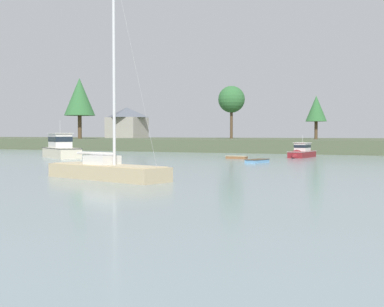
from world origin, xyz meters
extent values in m
cube|color=#4C563D|center=(0.00, 89.90, 0.99)|extent=(238.53, 46.76, 1.97)
cube|color=tan|center=(-6.56, 21.12, 0.14)|extent=(9.71, 4.80, 1.54)
cube|color=#CCB78E|center=(-6.56, 21.12, 0.92)|extent=(9.09, 4.38, 0.04)
cube|color=silver|center=(-7.01, 21.25, 1.23)|extent=(2.40, 2.02, 0.56)
cylinder|color=silver|center=(-5.83, 20.92, 7.31)|extent=(0.19, 0.19, 12.73)
cylinder|color=silver|center=(-7.65, 21.42, 1.61)|extent=(3.67, 1.14, 0.15)
cylinder|color=silver|center=(-7.65, 21.42, 1.66)|extent=(3.31, 1.03, 0.14)
cylinder|color=#999999|center=(-4.02, 20.42, 7.29)|extent=(3.65, 1.02, 12.69)
cube|color=brown|center=(-8.53, 50.47, 0.09)|extent=(2.44, 1.12, 0.42)
cube|color=#C6B289|center=(-8.53, 50.47, 0.30)|extent=(2.54, 1.20, 0.05)
cube|color=tan|center=(-8.53, 50.47, 0.26)|extent=(0.12, 0.90, 0.03)
cube|color=beige|center=(-28.66, 43.52, 0.27)|extent=(8.20, 6.75, 1.89)
cone|color=beige|center=(-32.05, 45.86, 0.27)|extent=(3.18, 3.17, 2.26)
cube|color=black|center=(-28.66, 43.52, 1.19)|extent=(8.40, 6.92, 0.05)
cube|color=silver|center=(-29.04, 43.78, 2.09)|extent=(3.99, 3.62, 1.74)
cube|color=#19232D|center=(-29.04, 43.78, 2.26)|extent=(4.07, 3.69, 0.63)
cube|color=beige|center=(-29.04, 43.78, 2.99)|extent=(4.51, 4.12, 0.06)
cylinder|color=silver|center=(-29.04, 43.78, 3.80)|extent=(0.03, 0.03, 1.56)
cube|color=#196B70|center=(-15.36, 34.60, 0.09)|extent=(2.09, 2.61, 0.42)
cube|color=#C6B289|center=(-15.36, 34.60, 0.30)|extent=(2.20, 2.73, 0.05)
cube|color=tan|center=(-15.36, 34.60, 0.26)|extent=(0.78, 0.50, 0.03)
cube|color=#669ECC|center=(-3.72, 43.41, 0.10)|extent=(1.79, 3.07, 0.47)
cube|color=brown|center=(-3.72, 43.41, 0.34)|extent=(1.91, 3.20, 0.05)
cube|color=tan|center=(-3.72, 43.41, 0.30)|extent=(1.05, 0.31, 0.03)
cube|color=maroon|center=(-2.39, 57.19, 0.17)|extent=(2.31, 5.77, 1.20)
cone|color=maroon|center=(-2.64, 54.38, 0.17)|extent=(1.78, 1.71, 1.65)
cube|color=silver|center=(-2.39, 57.19, 0.75)|extent=(2.39, 5.89, 0.05)
cube|color=silver|center=(-2.39, 57.26, 1.28)|extent=(1.64, 2.23, 1.00)
cube|color=#19232D|center=(-2.39, 57.26, 1.38)|extent=(1.67, 2.28, 0.36)
cube|color=beige|center=(-2.39, 57.26, 1.81)|extent=(1.90, 2.50, 0.06)
cylinder|color=silver|center=(-2.39, 57.26, 2.30)|extent=(0.03, 0.03, 0.91)
cylinder|color=brown|center=(-6.54, 85.16, 4.54)|extent=(0.56, 0.56, 5.15)
cone|color=#336B38|center=(-6.54, 85.16, 7.37)|extent=(3.70, 3.70, 4.52)
cylinder|color=brown|center=(-49.94, 74.89, 5.69)|extent=(0.75, 0.75, 7.44)
cone|color=#336B38|center=(-49.94, 74.89, 10.09)|extent=(5.92, 5.92, 7.23)
cylinder|color=brown|center=(-25.12, 92.13, 5.34)|extent=(0.57, 0.57, 6.74)
sphere|color=#336B38|center=(-25.12, 92.13, 9.93)|extent=(5.43, 5.43, 5.43)
cube|color=#9E998E|center=(-53.47, 97.32, 4.37)|extent=(7.84, 6.94, 4.80)
pyramid|color=#565B66|center=(-53.47, 97.32, 7.96)|extent=(8.46, 7.49, 2.38)
camera|label=1|loc=(12.58, -6.56, 2.92)|focal=48.42mm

